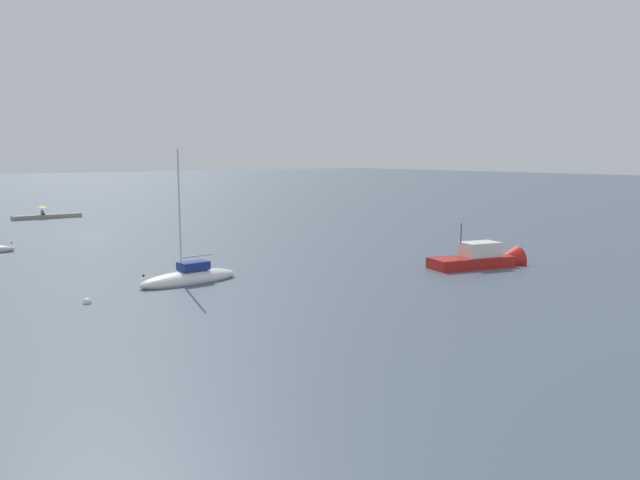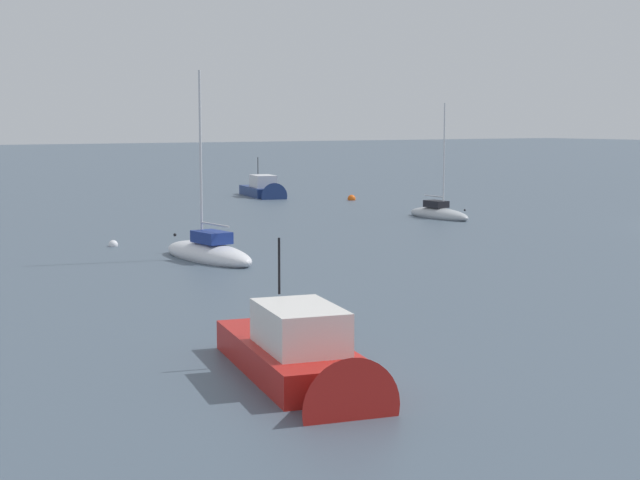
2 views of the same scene
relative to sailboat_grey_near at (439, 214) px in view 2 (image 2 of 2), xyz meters
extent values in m
ellipsoid|color=#ADB2B7|center=(-0.02, 0.00, -0.08)|extent=(6.03, 1.85, 1.03)
cube|color=black|center=(0.28, -0.01, 0.67)|extent=(1.70, 1.07, 0.47)
cylinder|color=silver|center=(-0.50, 0.01, 4.03)|extent=(0.10, 0.10, 7.19)
cylinder|color=silver|center=(0.55, -0.01, 1.20)|extent=(2.10, 0.13, 0.08)
sphere|color=black|center=(-2.77, 0.07, 0.47)|extent=(0.14, 0.14, 0.14)
ellipsoid|color=silver|center=(-9.70, 22.66, -0.04)|extent=(7.27, 2.53, 1.22)
cube|color=navy|center=(-10.05, 22.63, 0.85)|extent=(2.08, 1.36, 0.56)
cylinder|color=silver|center=(-9.13, 22.70, 4.68)|extent=(0.12, 0.12, 8.22)
cylinder|color=silver|center=(-10.37, 22.61, 1.49)|extent=(2.50, 0.27, 0.09)
sphere|color=black|center=(-6.42, 22.89, 0.62)|extent=(0.16, 0.16, 0.16)
cube|color=red|center=(-29.82, 30.27, -0.02)|extent=(7.05, 3.95, 1.11)
cone|color=red|center=(-33.05, 31.06, -0.02)|extent=(2.82, 2.83, 2.34)
cube|color=silver|center=(-30.59, 30.46, 1.09)|extent=(3.29, 2.50, 1.11)
cube|color=#283847|center=(-31.37, 30.65, 1.15)|extent=(0.55, 1.74, 0.78)
cylinder|color=black|center=(-28.85, 30.03, 2.42)|extent=(0.07, 0.07, 1.55)
cube|color=navy|center=(24.34, 0.33, -0.02)|extent=(6.98, 3.99, 1.10)
cone|color=navy|center=(21.15, 1.16, -0.02)|extent=(2.81, 2.82, 2.32)
cube|color=silver|center=(23.58, 0.53, 1.08)|extent=(3.27, 2.51, 1.10)
cube|color=#283847|center=(22.81, 0.73, 1.13)|extent=(0.56, 1.72, 0.77)
cylinder|color=black|center=(25.30, 0.08, 2.39)|extent=(0.07, 0.07, 1.54)
sphere|color=#EA5914|center=(15.91, -3.76, -0.17)|extent=(0.69, 0.69, 0.69)
sphere|color=white|center=(-2.31, 24.62, -0.21)|extent=(0.51, 0.51, 0.51)
camera|label=1|loc=(7.88, 61.32, 8.37)|focal=34.76mm
camera|label=2|loc=(-51.17, 43.28, 6.32)|focal=54.00mm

